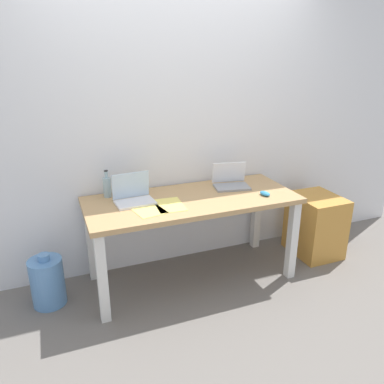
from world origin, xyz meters
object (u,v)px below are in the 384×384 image
object	(u,v)px
beer_bottle	(107,186)
laptop_left	(133,196)
desk	(192,209)
computer_mouse	(265,194)
water_cooler_jug	(47,282)
filing_cabinet	(315,225)
laptop_right	(231,182)

from	to	relation	value
beer_bottle	laptop_left	bearing A→B (deg)	-48.91
desk	computer_mouse	xyz separation A→B (m)	(0.58, -0.17, 0.12)
laptop_left	desk	bearing A→B (deg)	-9.74
desk	beer_bottle	xyz separation A→B (m)	(-0.63, 0.27, 0.19)
water_cooler_jug	filing_cabinet	xyz separation A→B (m)	(2.44, -0.09, 0.10)
desk	beer_bottle	world-z (taller)	beer_bottle
laptop_left	laptop_right	distance (m)	0.88
computer_mouse	water_cooler_jug	world-z (taller)	computer_mouse
desk	laptop_right	size ratio (longest dim) A/B	5.17
desk	filing_cabinet	world-z (taller)	desk
laptop_right	computer_mouse	xyz separation A→B (m)	(0.16, -0.30, -0.03)
desk	laptop_left	size ratio (longest dim) A/B	5.50
desk	laptop_right	bearing A→B (deg)	17.30
laptop_left	water_cooler_jug	size ratio (longest dim) A/B	0.72
computer_mouse	filing_cabinet	bearing A→B (deg)	0.24
water_cooler_jug	computer_mouse	bearing A→B (deg)	-7.55
laptop_right	computer_mouse	distance (m)	0.34
laptop_right	computer_mouse	size ratio (longest dim) A/B	3.33
laptop_right	computer_mouse	world-z (taller)	laptop_right
desk	laptop_left	bearing A→B (deg)	170.26
beer_bottle	water_cooler_jug	distance (m)	0.86
laptop_left	filing_cabinet	world-z (taller)	laptop_left
desk	laptop_left	xyz separation A→B (m)	(-0.46, 0.08, 0.15)
beer_bottle	computer_mouse	bearing A→B (deg)	-20.14
computer_mouse	laptop_left	bearing A→B (deg)	154.69
filing_cabinet	computer_mouse	bearing A→B (deg)	-167.93
laptop_right	water_cooler_jug	distance (m)	1.70
desk	beer_bottle	distance (m)	0.71
desk	laptop_left	distance (m)	0.49
laptop_left	beer_bottle	size ratio (longest dim) A/B	1.38
laptop_left	beer_bottle	xyz separation A→B (m)	(-0.17, 0.19, 0.04)
desk	filing_cabinet	xyz separation A→B (m)	(1.27, -0.02, -0.35)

